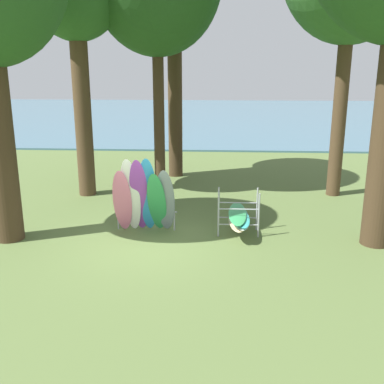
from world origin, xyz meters
The scene contains 4 objects.
ground_plane centered at (0.00, 0.00, 0.00)m, with size 80.00×80.00×0.00m, color #566B38.
lake_water centered at (0.00, 31.26, 0.05)m, with size 80.00×36.00×0.10m, color #477084.
leaning_board_pile centered at (-0.16, 0.71, 1.02)m, with size 1.80×0.89×2.24m.
board_storage_rack centered at (2.49, 0.88, 0.50)m, with size 1.15×2.13×1.25m.
Camera 1 is at (1.88, -11.32, 4.61)m, focal length 42.67 mm.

